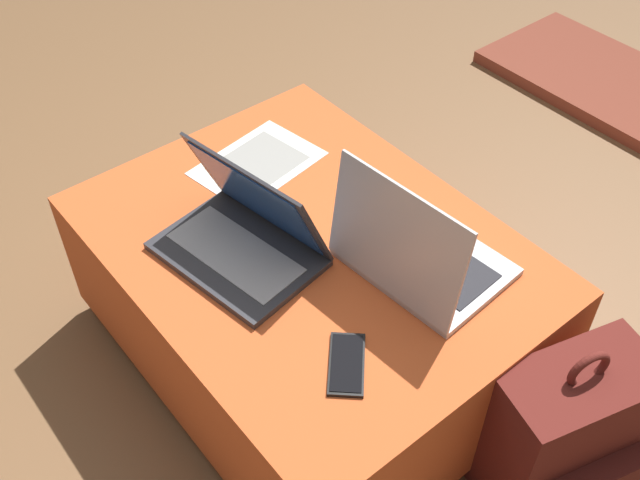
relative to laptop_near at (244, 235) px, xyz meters
name	(u,v)px	position (x,y,z in m)	size (l,w,h in m)	color
ground_plane	(310,352)	(0.07, 0.12, -0.45)	(14.00, 14.00, 0.00)	brown
ottoman	(309,301)	(0.07, 0.12, -0.25)	(1.01, 0.77, 0.40)	maroon
laptop_near	(244,235)	(0.00, 0.00, 0.00)	(0.38, 0.29, 0.24)	#333338
laptop_far	(416,254)	(0.28, 0.24, 0.01)	(0.35, 0.28, 0.27)	#B7B7BC
cell_phone	(347,364)	(0.37, -0.03, -0.04)	(0.15, 0.15, 0.01)	black
backpack	(565,438)	(0.68, 0.31, -0.26)	(0.29, 0.35, 0.46)	#5B1E19
paper_sheet	(258,163)	(-0.23, 0.20, -0.05)	(0.25, 0.33, 0.00)	silver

